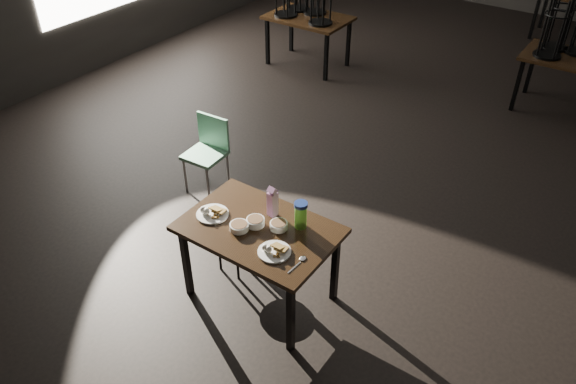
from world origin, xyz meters
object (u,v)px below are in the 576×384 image
Objects in this scene: bentwood_chair at (240,227)px; water_bottle at (301,215)px; main_table at (259,235)px; school_chair at (208,148)px; juice_carton at (273,202)px.

water_bottle is at bearing 15.44° from bentwood_chair.
water_bottle is (0.26, 0.19, 0.20)m from main_table.
main_table is at bearing -143.34° from water_bottle.
water_bottle is at bearing -28.49° from school_chair.
water_bottle reaches higher than school_chair.
juice_carton reaches higher than school_chair.
bentwood_chair is (-0.63, 0.01, -0.42)m from water_bottle.
school_chair is (-1.39, 0.97, -0.18)m from main_table.
water_bottle reaches higher than main_table.
main_table is 4.48× the size of juice_carton.
main_table is 0.28m from juice_carton.
water_bottle is at bearing 0.26° from juice_carton.
bentwood_chair is at bearing 179.22° from water_bottle.
school_chair is (-1.39, 0.78, -0.38)m from juice_carton.
main_table is 5.20× the size of water_bottle.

